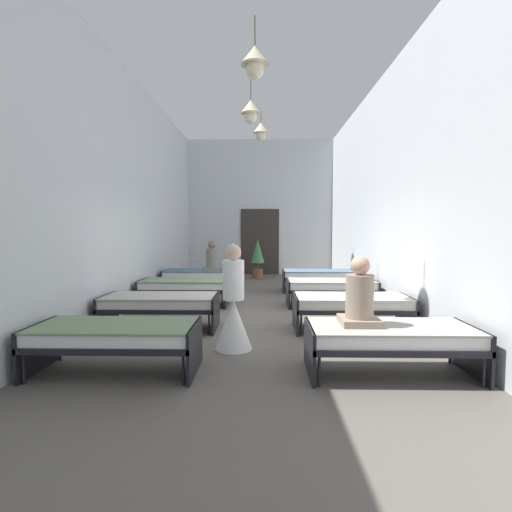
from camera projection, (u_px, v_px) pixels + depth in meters
ground_plane at (257, 319)px, 7.20m from camera, size 5.90×13.95×0.10m
room_shell at (258, 193)px, 8.23m from camera, size 5.70×13.55×4.92m
bed_left_row_0 at (116, 335)px, 4.36m from camera, size 1.90×0.84×0.57m
bed_right_row_0 at (390, 337)px, 4.29m from camera, size 1.90×0.84×0.57m
bed_left_row_1 at (160, 303)px, 6.25m from camera, size 1.90×0.84×0.57m
bed_right_row_1 at (352, 304)px, 6.19m from camera, size 1.90×0.84×0.57m
bed_left_row_2 at (184, 286)px, 8.15m from camera, size 1.90×0.84×0.57m
bed_right_row_2 at (331, 286)px, 8.08m from camera, size 1.90×0.84×0.57m
bed_left_row_3 at (199, 275)px, 10.04m from camera, size 1.90×0.84×0.57m
bed_right_row_3 at (318, 275)px, 9.98m from camera, size 1.90×0.84×0.57m
nurse_near_aisle at (234, 312)px, 5.21m from camera, size 0.52×0.52×1.49m
patient_seated_primary at (360, 299)px, 4.32m from camera, size 0.44×0.44×0.80m
patient_seated_secondary at (212, 259)px, 9.98m from camera, size 0.44×0.44×0.80m
potted_plant at (258, 256)px, 12.52m from camera, size 0.44×0.44×1.32m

